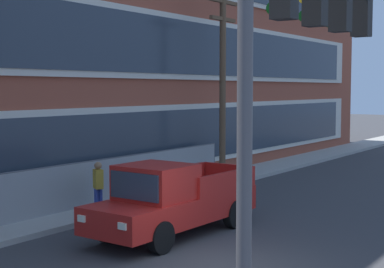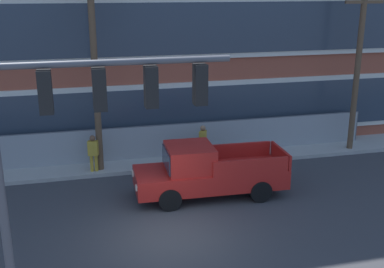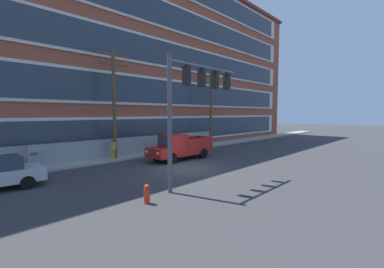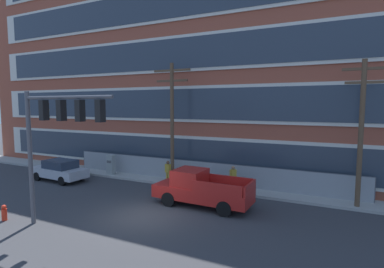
# 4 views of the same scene
# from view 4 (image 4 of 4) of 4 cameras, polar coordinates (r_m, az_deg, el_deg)

# --- Properties ---
(ground_plane) EXTENTS (160.00, 160.00, 0.00)m
(ground_plane) POSITION_cam_4_polar(r_m,az_deg,el_deg) (15.86, -9.37, -15.23)
(ground_plane) COLOR #38383A
(sidewalk_building_side) EXTENTS (80.00, 2.10, 0.16)m
(sidewalk_building_side) POSITION_cam_4_polar(r_m,az_deg,el_deg) (21.24, 0.97, -9.51)
(sidewalk_building_side) COLOR #9E9B93
(sidewalk_building_side) RESTS_ON ground
(brick_mill_building) EXTENTS (53.44, 10.53, 18.68)m
(brick_mill_building) POSITION_cam_4_polar(r_m,az_deg,el_deg) (25.50, 13.53, 13.87)
(brick_mill_building) COLOR brown
(brick_mill_building) RESTS_ON ground
(chain_link_fence) EXTENTS (21.72, 0.06, 1.64)m
(chain_link_fence) POSITION_cam_4_polar(r_m,az_deg,el_deg) (21.43, 1.06, -7.29)
(chain_link_fence) COLOR gray
(chain_link_fence) RESTS_ON ground
(traffic_signal_mast) EXTENTS (5.08, 0.43, 6.23)m
(traffic_signal_mast) POSITION_cam_4_polar(r_m,az_deg,el_deg) (14.36, -24.74, 1.15)
(traffic_signal_mast) COLOR #4C4C51
(traffic_signal_mast) RESTS_ON ground
(pickup_truck_red) EXTENTS (5.60, 2.13, 2.00)m
(pickup_truck_red) POSITION_cam_4_polar(r_m,az_deg,el_deg) (16.87, 1.58, -10.47)
(pickup_truck_red) COLOR #AD1E19
(pickup_truck_red) RESTS_ON ground
(sedan_silver) EXTENTS (4.55, 2.05, 1.56)m
(sedan_silver) POSITION_cam_4_polar(r_m,az_deg,el_deg) (24.39, -23.93, -6.27)
(sedan_silver) COLOR #B2B5BA
(sedan_silver) RESTS_ON ground
(utility_pole_near_corner) EXTENTS (2.79, 0.26, 8.45)m
(utility_pole_near_corner) POSITION_cam_4_polar(r_m,az_deg,el_deg) (20.83, -3.82, 3.17)
(utility_pole_near_corner) COLOR brown
(utility_pole_near_corner) RESTS_ON ground
(utility_pole_midblock) EXTENTS (2.09, 0.26, 7.97)m
(utility_pole_midblock) POSITION_cam_4_polar(r_m,az_deg,el_deg) (18.09, 29.53, 0.94)
(utility_pole_midblock) COLOR brown
(utility_pole_midblock) RESTS_ON ground
(electrical_cabinet) EXTENTS (0.60, 0.43, 1.69)m
(electrical_cabinet) POSITION_cam_4_polar(r_m,az_deg,el_deg) (24.48, -15.19, -5.83)
(electrical_cabinet) COLOR #939993
(electrical_cabinet) RESTS_ON ground
(pedestrian_near_cabinet) EXTENTS (0.41, 0.47, 1.69)m
(pedestrian_near_cabinet) POSITION_cam_4_polar(r_m,az_deg,el_deg) (19.70, 7.82, -8.08)
(pedestrian_near_cabinet) COLOR navy
(pedestrian_near_cabinet) RESTS_ON ground
(pedestrian_by_fence) EXTENTS (0.45, 0.35, 1.69)m
(pedestrian_by_fence) POSITION_cam_4_polar(r_m,az_deg,el_deg) (21.32, -4.60, -6.99)
(pedestrian_by_fence) COLOR #B7932D
(pedestrian_by_fence) RESTS_ON ground
(fire_hydrant) EXTENTS (0.24, 0.24, 0.78)m
(fire_hydrant) POSITION_cam_4_polar(r_m,az_deg,el_deg) (17.59, -32.16, -12.59)
(fire_hydrant) COLOR red
(fire_hydrant) RESTS_ON ground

